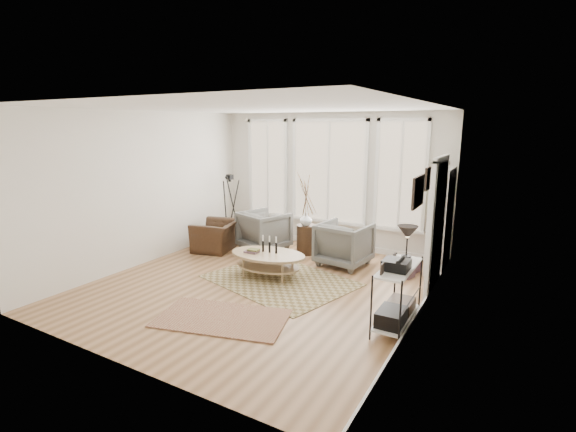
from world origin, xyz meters
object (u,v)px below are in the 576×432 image
Objects in this scene: low_shelf at (398,290)px; side_table at (307,215)px; armchair_right at (344,244)px; accent_chair at (217,236)px; armchair_left at (264,230)px; coffee_table at (268,258)px; bookcase at (440,220)px.

side_table is (-2.52, 2.27, 0.31)m from low_shelf.
armchair_right is 1.08m from side_table.
armchair_left is at bearing 107.84° from accent_chair.
coffee_table is 1.68m from armchair_left.
bookcase reaches higher than armchair_left.
armchair_left is 1.01× the size of armchair_right.
side_table is at bearing -150.62° from armchair_left.
low_shelf reaches higher than coffee_table.
bookcase is 2.16× the size of accent_chair.
low_shelf is at bearing 134.73° from armchair_right.
armchair_right is (1.88, -0.11, -0.00)m from armchair_left.
bookcase is at bearing 35.47° from coffee_table.
armchair_left is (-3.50, -0.43, -0.54)m from bookcase.
low_shelf is 0.77× the size of side_table.
low_shelf is at bearing -41.95° from side_table.
bookcase is 2.25× the size of armchair_right.
coffee_table is (-2.54, -1.81, -0.62)m from bookcase.
side_table reaches higher than armchair_left.
armchair_right is 0.96× the size of accent_chair.
side_table reaches higher than armchair_right.
side_table is at bearing -174.37° from bookcase.
coffee_table is (-2.49, 0.71, -0.17)m from low_shelf.
side_table is (-0.03, 1.56, 0.48)m from coffee_table.
armchair_right is at bearing 128.27° from low_shelf.
bookcase is 1.79m from armchair_right.
armchair_right reaches higher than accent_chair.
low_shelf is 2.59m from coffee_table.
coffee_table is at bearing 164.12° from low_shelf.
armchair_right is (-1.56, 1.98, -0.09)m from low_shelf.
side_table is at bearing 97.71° from accent_chair.
bookcase is 2.59m from side_table.
bookcase is 3.57m from armchair_left.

